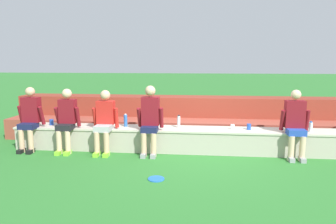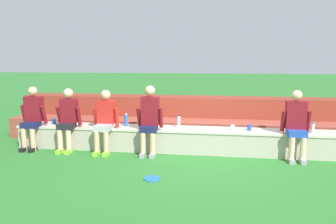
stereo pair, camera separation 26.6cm
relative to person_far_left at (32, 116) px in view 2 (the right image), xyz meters
The scene contains 15 objects.
ground_plane 3.69m from the person_far_left, ahead, with size 80.00×80.00×0.00m, color #2D752D.
stone_seating_wall 3.65m from the person_far_left, ahead, with size 7.99×0.62×0.50m.
brick_bleachers 3.96m from the person_far_left, 23.79° to the left, with size 9.50×1.40×0.99m.
person_far_left is the anchor object (origin of this frame).
person_left_of_center 0.83m from the person_far_left, ahead, with size 0.53×0.54×1.33m.
person_center 1.65m from the person_far_left, ahead, with size 0.55×0.60×1.31m.
person_right_of_center 2.62m from the person_far_left, ahead, with size 0.54×0.52×1.42m.
person_far_right 5.50m from the person_far_left, ahead, with size 0.56×0.53×1.36m.
water_bottle_near_left 3.20m from the person_far_left, ahead, with size 0.07×0.07×0.28m.
water_bottle_center_gap 2.04m from the person_far_left, ahead, with size 0.08×0.08×0.28m.
water_bottle_mid_left 5.87m from the person_far_left, ahead, with size 0.08×0.08×0.21m.
plastic_cup_left_end 4.66m from the person_far_left, ahead, with size 0.09×0.09×0.12m, color blue.
plastic_cup_right_end 4.32m from the person_far_left, ahead, with size 0.08×0.08×0.11m, color white.
plastic_cup_middle 0.48m from the person_far_left, 42.55° to the left, with size 0.09×0.09×0.13m, color blue.
frisbee 3.34m from the person_far_left, 25.99° to the right, with size 0.27×0.27×0.02m, color blue.
Camera 2 is at (0.29, -6.23, 1.93)m, focal length 33.65 mm.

